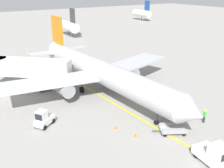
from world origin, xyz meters
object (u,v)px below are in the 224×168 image
at_px(safety_cone_wingtip_left, 187,96).
at_px(safety_cone_tail_area, 115,127).
at_px(jet_bridge, 23,67).
at_px(safety_cone_nose_left, 113,77).
at_px(airliner, 99,71).
at_px(baggage_tug_near_wing, 43,119).
at_px(safety_cone_nose_right, 118,88).
at_px(ground_crew_marshaller, 204,116).
at_px(safety_cone_wingtip_right, 135,135).
at_px(pushback_tug, 215,155).
at_px(baggage_cart_loaded, 173,130).
at_px(belt_loader_forward_hold, 177,108).

relative_size(safety_cone_wingtip_left, safety_cone_tail_area, 1.00).
relative_size(jet_bridge, safety_cone_nose_left, 25.53).
xyz_separation_m(airliner, jet_bridge, (-9.07, 7.49, 0.12)).
height_order(baggage_tug_near_wing, safety_cone_nose_right, baggage_tug_near_wing).
relative_size(safety_cone_nose_left, safety_cone_wingtip_left, 1.00).
bearing_deg(baggage_tug_near_wing, safety_cone_tail_area, -36.57).
bearing_deg(jet_bridge, baggage_tug_near_wing, -96.15).
bearing_deg(ground_crew_marshaller, baggage_tug_near_wing, 149.76).
relative_size(safety_cone_wingtip_right, safety_cone_tail_area, 1.00).
distance_m(ground_crew_marshaller, safety_cone_wingtip_left, 7.22).
relative_size(jet_bridge, safety_cone_wingtip_left, 25.53).
relative_size(pushback_tug, safety_cone_wingtip_right, 8.67).
relative_size(safety_cone_nose_right, safety_cone_wingtip_left, 1.00).
bearing_deg(safety_cone_tail_area, airliner, 69.72).
relative_size(safety_cone_nose_right, safety_cone_wingtip_right, 1.00).
height_order(baggage_cart_loaded, safety_cone_nose_right, baggage_cart_loaded).
bearing_deg(safety_cone_wingtip_left, safety_cone_nose_left, 109.02).
bearing_deg(safety_cone_wingtip_left, jet_bridge, 139.27).
xyz_separation_m(jet_bridge, safety_cone_tail_area, (5.31, -17.68, -3.32)).
relative_size(airliner, pushback_tug, 9.27).
xyz_separation_m(jet_bridge, safety_cone_nose_left, (14.33, -3.34, -3.32)).
relative_size(baggage_tug_near_wing, safety_cone_nose_right, 6.17).
bearing_deg(airliner, jet_bridge, 140.44).
height_order(safety_cone_nose_right, safety_cone_tail_area, same).
height_order(jet_bridge, safety_cone_wingtip_left, jet_bridge).
relative_size(belt_loader_forward_hold, safety_cone_nose_left, 11.73).
relative_size(airliner, safety_cone_nose_left, 80.30).
height_order(pushback_tug, baggage_tug_near_wing, pushback_tug).
distance_m(baggage_cart_loaded, safety_cone_wingtip_left, 10.44).
height_order(pushback_tug, safety_cone_wingtip_right, pushback_tug).
xyz_separation_m(pushback_tug, belt_loader_forward_hold, (4.35, 8.91, -0.22)).
relative_size(airliner, safety_cone_wingtip_left, 80.30).
bearing_deg(safety_cone_nose_left, jet_bridge, 166.88).
distance_m(safety_cone_nose_left, safety_cone_wingtip_left, 13.54).
bearing_deg(airliner, safety_cone_nose_right, -10.73).
bearing_deg(safety_cone_nose_left, safety_cone_nose_right, -115.78).
distance_m(baggage_tug_near_wing, baggage_cart_loaded, 14.72).
bearing_deg(ground_crew_marshaller, safety_cone_wingtip_right, 167.05).
bearing_deg(baggage_cart_loaded, belt_loader_forward_hold, 39.89).
bearing_deg(baggage_tug_near_wing, jet_bridge, 83.85).
bearing_deg(airliner, pushback_tug, -88.96).
bearing_deg(airliner, safety_cone_nose_left, 38.31).
bearing_deg(jet_bridge, safety_cone_wingtip_left, -40.73).
height_order(safety_cone_wingtip_left, safety_cone_wingtip_right, same).
distance_m(safety_cone_nose_right, safety_cone_wingtip_left, 10.49).
bearing_deg(baggage_tug_near_wing, belt_loader_forward_hold, -22.07).
distance_m(jet_bridge, safety_cone_nose_left, 15.08).
bearing_deg(pushback_tug, belt_loader_forward_hold, 64.00).
bearing_deg(baggage_tug_near_wing, airliner, 26.61).
xyz_separation_m(safety_cone_nose_left, safety_cone_tail_area, (-9.02, -14.34, 0.00)).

